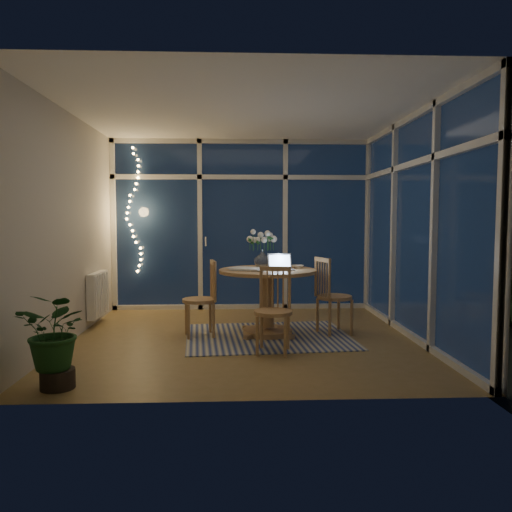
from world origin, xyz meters
The scene contains 25 objects.
floor centered at (0.00, 0.00, 0.00)m, with size 4.00×4.00×0.00m, color olive.
ceiling centered at (0.00, 0.00, 2.60)m, with size 4.00×4.00×0.00m, color white.
wall_back centered at (0.00, 2.00, 1.30)m, with size 4.00×0.04×2.60m, color beige.
wall_front centered at (0.00, -2.00, 1.30)m, with size 4.00×0.04×2.60m, color beige.
wall_left centered at (-2.00, 0.00, 1.30)m, with size 0.04×4.00×2.60m, color beige.
wall_right centered at (2.00, 0.00, 1.30)m, with size 0.04×4.00×2.60m, color beige.
window_wall_back centered at (0.00, 1.96, 1.30)m, with size 4.00×0.10×2.60m, color silver.
window_wall_right centered at (1.96, 0.00, 1.30)m, with size 0.10×4.00×2.60m, color silver.
radiator centered at (-1.94, 0.90, 0.40)m, with size 0.10×0.70×0.58m, color white.
fairy_lights centered at (-1.65, 1.88, 1.52)m, with size 0.24×0.10×1.85m, color #E9AF5D, non-canonical shape.
garden_patio centered at (0.50, 5.00, -0.06)m, with size 12.00×6.00×0.10m, color black.
garden_fence centered at (0.00, 5.50, 0.90)m, with size 11.00×0.08×1.80m, color #361D13.
neighbour_roof centered at (0.30, 8.50, 2.20)m, with size 7.00×3.00×2.20m, color #303239.
garden_shrubs centered at (-0.80, 3.40, 0.45)m, with size 0.90×0.90×0.90m, color black.
rug centered at (0.27, 0.07, 0.01)m, with size 1.92×1.53×0.01m, color beige.
dining_table centered at (0.27, 0.17, 0.40)m, with size 1.16×1.16×0.79m, color #A7854B.
chair_left centered at (-0.54, 0.12, 0.46)m, with size 0.43×0.43×0.92m, color #A7854B.
chair_right centered at (1.08, 0.20, 0.47)m, with size 0.44×0.44×0.95m, color #A7854B.
chair_front centered at (0.27, -0.64, 0.45)m, with size 0.42×0.42×0.91m, color #A7854B.
laptop centered at (0.42, 0.06, 0.90)m, with size 0.29×0.25×0.21m, color silver, non-canonical shape.
flower_vase centered at (0.21, 0.44, 0.90)m, with size 0.20×0.20×0.21m, color silver.
bowl centered at (0.64, 0.33, 0.81)m, with size 0.15×0.15×0.04m, color white.
newspapers centered at (0.04, 0.12, 0.81)m, with size 0.39×0.30×0.02m, color silver.
phone centered at (0.37, 0.06, 0.80)m, with size 0.11×0.06×0.01m, color black.
potted_plant centered at (-1.59, -1.64, 0.38)m, with size 0.54×0.47×0.76m, color #19471C.
Camera 1 is at (-0.13, -5.72, 1.39)m, focal length 35.00 mm.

